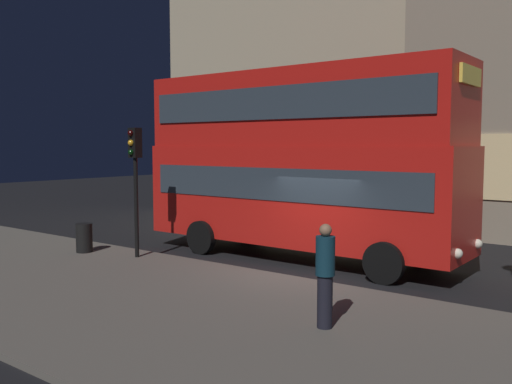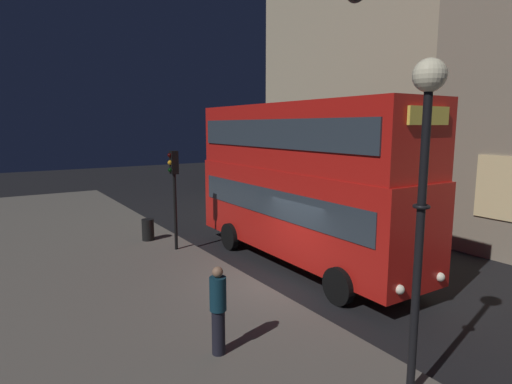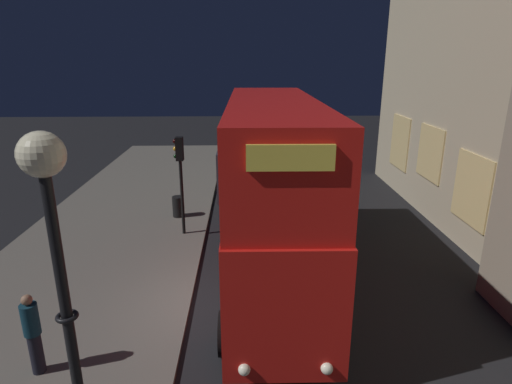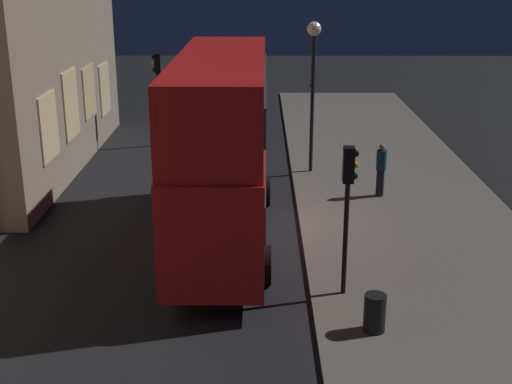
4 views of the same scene
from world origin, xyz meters
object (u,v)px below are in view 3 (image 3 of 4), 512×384
Objects in this scene: pedestrian at (33,333)px; litter_bin at (178,206)px; traffic_light_near_kerb at (180,165)px; street_lamp at (57,251)px; double_decker_bus at (272,185)px.

litter_bin is at bearing 11.36° from pedestrian.
litter_bin is at bearing -164.52° from traffic_light_near_kerb.
street_lamp is at bearing 2.59° from litter_bin.
street_lamp is 6.48× the size of litter_bin.
pedestrian is at bearing -143.65° from street_lamp.
pedestrian is 9.43m from litter_bin.
traffic_light_near_kerb is 10.53m from street_lamp.
street_lamp is (10.41, 0.10, 1.54)m from traffic_light_near_kerb.
double_decker_bus is at bearing -31.58° from pedestrian.
traffic_light_near_kerb reaches higher than pedestrian.
traffic_light_near_kerb is 0.66× the size of street_lamp.
traffic_light_near_kerb reaches higher than litter_bin.
street_lamp is (6.93, -3.05, 1.29)m from double_decker_bus.
street_lamp reaches higher than traffic_light_near_kerb.
street_lamp is 4.93m from pedestrian.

